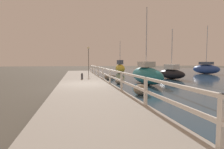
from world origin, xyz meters
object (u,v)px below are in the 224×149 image
(sailboat_black, at_px, (171,73))
(sailboat_teal, at_px, (146,75))
(sailboat_yellow, at_px, (120,68))
(dock_lamp, at_px, (88,53))
(sailboat_blue, at_px, (206,69))
(mooring_bollard, at_px, (82,76))

(sailboat_black, distance_m, sailboat_teal, 5.37)
(sailboat_black, height_order, sailboat_yellow, sailboat_black)
(dock_lamp, relative_size, sailboat_blue, 0.48)
(mooring_bollard, height_order, sailboat_blue, sailboat_blue)
(mooring_bollard, xyz_separation_m, sailboat_yellow, (6.28, 11.02, 0.30))
(dock_lamp, relative_size, sailboat_teal, 0.55)
(mooring_bollard, xyz_separation_m, dock_lamp, (0.97, 5.27, 2.22))
(mooring_bollard, height_order, dock_lamp, dock_lamp)
(mooring_bollard, relative_size, sailboat_blue, 0.08)
(sailboat_blue, bearing_deg, mooring_bollard, 179.12)
(sailboat_teal, bearing_deg, dock_lamp, 115.47)
(sailboat_black, bearing_deg, sailboat_yellow, 86.91)
(mooring_bollard, height_order, sailboat_teal, sailboat_teal)
(mooring_bollard, height_order, sailboat_black, sailboat_black)
(sailboat_blue, bearing_deg, sailboat_teal, -166.23)
(sailboat_blue, xyz_separation_m, sailboat_teal, (-13.12, -9.06, -0.03))
(dock_lamp, xyz_separation_m, sailboat_blue, (17.06, 1.28, -1.96))
(sailboat_yellow, bearing_deg, dock_lamp, -140.25)
(sailboat_black, bearing_deg, mooring_bollard, 166.66)
(sailboat_blue, distance_m, sailboat_teal, 15.95)
(sailboat_black, distance_m, sailboat_blue, 10.60)
(sailboat_black, xyz_separation_m, sailboat_yellow, (-2.82, 10.18, 0.20))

